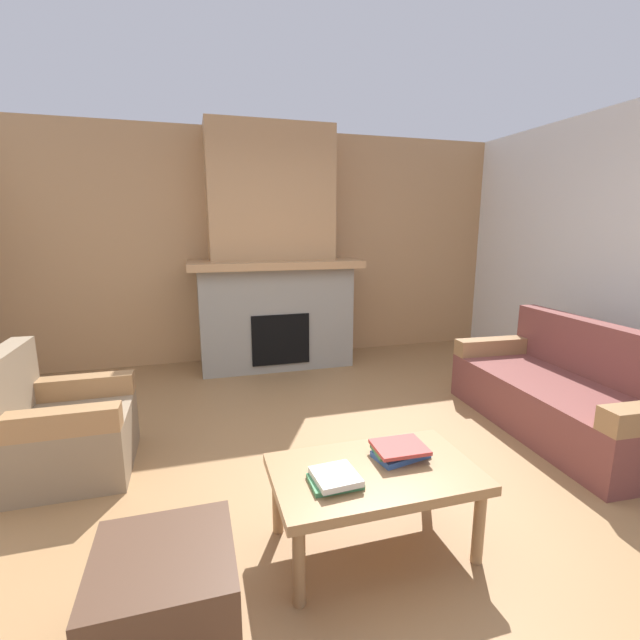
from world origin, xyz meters
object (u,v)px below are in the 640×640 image
object	(u,v)px
armchair	(60,430)
coffee_table	(374,479)
couch	(565,395)
ottoman	(166,598)
fireplace	(273,265)

from	to	relation	value
armchair	coffee_table	distance (m)	2.08
couch	ottoman	distance (m)	3.15
fireplace	couch	distance (m)	3.18
couch	ottoman	xyz separation A→B (m)	(-2.95, -1.08, -0.09)
fireplace	ottoman	distance (m)	3.76
fireplace	armchair	distance (m)	2.81
fireplace	coffee_table	xyz separation A→B (m)	(-0.09, -3.21, -0.79)
fireplace	ottoman	xyz separation A→B (m)	(-1.06, -3.48, -0.96)
coffee_table	couch	bearing A→B (deg)	22.15
couch	ottoman	bearing A→B (deg)	-159.94
couch	coffee_table	world-z (taller)	couch
fireplace	coffee_table	distance (m)	3.30
fireplace	armchair	xyz separation A→B (m)	(-1.78, -1.99, -0.87)
fireplace	armchair	bearing A→B (deg)	-131.88
armchair	coffee_table	bearing A→B (deg)	-35.79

